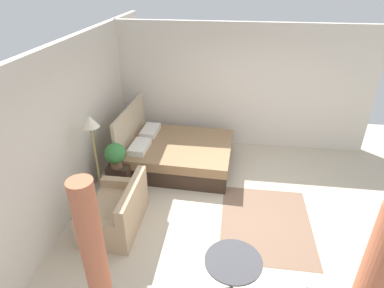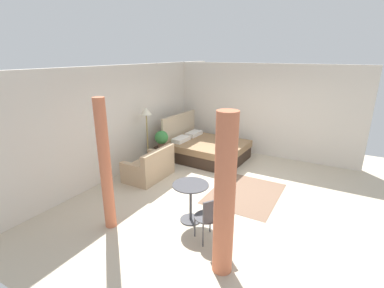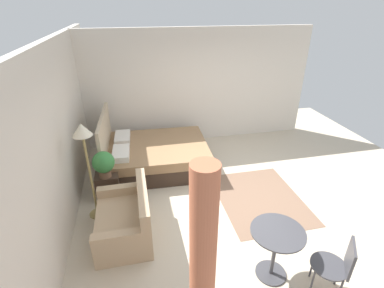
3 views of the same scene
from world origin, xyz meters
name	(u,v)px [view 2 (image 2 of 3)]	position (x,y,z in m)	size (l,w,h in m)	color
ground_plane	(226,188)	(0.00, 0.00, -0.01)	(8.46, 8.63, 0.02)	beige
wall_back	(131,118)	(0.00, 2.81, 1.38)	(8.46, 0.12, 2.77)	silver
wall_right	(263,111)	(2.73, 0.00, 1.38)	(0.12, 5.63, 2.77)	silver
area_rug	(245,193)	(-0.07, -0.49, 0.00)	(1.84, 1.47, 0.01)	#7F604C
bed	(206,149)	(1.49, 1.28, 0.30)	(1.80, 2.20, 1.26)	#38281E
couch	(150,168)	(-0.44, 1.90, 0.27)	(1.22, 0.79, 0.80)	tan
nightstand	(164,154)	(0.65, 2.23, 0.24)	(0.43, 0.41, 0.47)	#38281E
potted_plant	(162,138)	(0.55, 2.23, 0.75)	(0.38, 0.38, 0.49)	brown
floor_lamp	(146,118)	(0.14, 2.40, 1.39)	(0.29, 0.29, 1.68)	#99844C
balcony_table	(191,195)	(-1.60, 0.05, 0.52)	(0.67, 0.67, 0.75)	#3F3F44
cafe_chair_near_window	(209,216)	(-2.01, -0.54, 0.50)	(0.60, 0.60, 0.83)	#3F3F44
curtain_left	(225,197)	(-2.48, -0.98, 1.19)	(0.29, 0.29, 2.37)	#D1704C
curtain_right	(105,166)	(-2.48, 1.24, 1.19)	(0.20, 0.20, 2.37)	#D1704C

